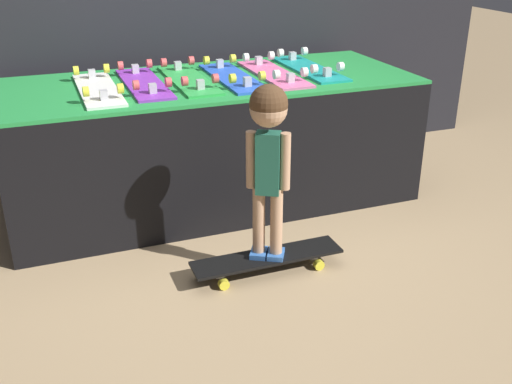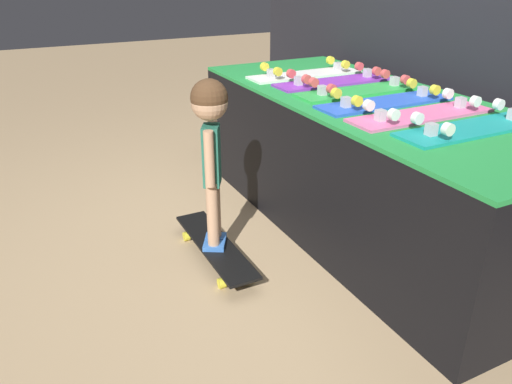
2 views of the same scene
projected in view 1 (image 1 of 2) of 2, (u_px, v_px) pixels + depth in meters
ground_plane at (247, 242)px, 3.31m from camera, size 16.00×16.00×0.00m
display_rack at (212, 141)px, 3.68m from camera, size 2.42×0.97×0.77m
skateboard_white_on_rack at (98, 88)px, 3.28m from camera, size 0.20×0.76×0.09m
skateboard_purple_on_rack at (144, 82)px, 3.40m from camera, size 0.20×0.76×0.09m
skateboard_green_on_rack at (189, 78)px, 3.48m from camera, size 0.20×0.76×0.09m
skateboard_blue_on_rack at (233, 76)px, 3.54m from camera, size 0.20×0.76×0.09m
skateboard_pink_on_rack at (274, 72)px, 3.62m from camera, size 0.20×0.76×0.09m
skateboard_teal_on_rack at (309, 67)px, 3.75m from camera, size 0.20×0.76×0.09m
skateboard_on_floor at (267, 259)px, 2.99m from camera, size 0.77×0.18×0.09m
child at (268, 140)px, 2.74m from camera, size 0.20×0.18×0.87m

